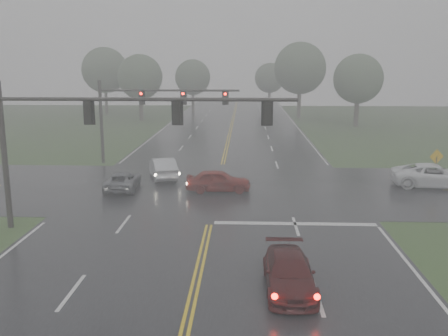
{
  "coord_description": "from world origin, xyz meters",
  "views": [
    {
      "loc": [
        1.83,
        -10.76,
        8.26
      ],
      "look_at": [
        0.7,
        16.0,
        2.65
      ],
      "focal_mm": 40.0,
      "sensor_mm": 36.0,
      "label": 1
    }
  ],
  "objects_px": {
    "sedan_maroon": "(289,289)",
    "car_grey": "(123,189)",
    "sedan_silver": "(163,178)",
    "pickup_white": "(434,187)",
    "signal_gantry_far": "(143,106)",
    "signal_gantry_near": "(93,126)",
    "sedan_red": "(218,191)"
  },
  "relations": [
    {
      "from": "sedan_maroon",
      "to": "car_grey",
      "type": "distance_m",
      "value": 17.69
    },
    {
      "from": "car_grey",
      "to": "sedan_silver",
      "type": "bearing_deg",
      "value": -124.5
    },
    {
      "from": "sedan_maroon",
      "to": "sedan_silver",
      "type": "relative_size",
      "value": 0.96
    },
    {
      "from": "pickup_white",
      "to": "signal_gantry_far",
      "type": "bearing_deg",
      "value": 76.57
    },
    {
      "from": "signal_gantry_near",
      "to": "signal_gantry_far",
      "type": "distance_m",
      "value": 17.14
    },
    {
      "from": "sedan_red",
      "to": "signal_gantry_far",
      "type": "height_order",
      "value": "signal_gantry_far"
    },
    {
      "from": "car_grey",
      "to": "signal_gantry_far",
      "type": "height_order",
      "value": "signal_gantry_far"
    },
    {
      "from": "sedan_silver",
      "to": "signal_gantry_far",
      "type": "bearing_deg",
      "value": -83.51
    },
    {
      "from": "sedan_maroon",
      "to": "signal_gantry_near",
      "type": "xyz_separation_m",
      "value": [
        -9.12,
        6.68,
        5.28
      ]
    },
    {
      "from": "sedan_maroon",
      "to": "pickup_white",
      "type": "relative_size",
      "value": 0.79
    },
    {
      "from": "sedan_red",
      "to": "sedan_silver",
      "type": "bearing_deg",
      "value": 47.54
    },
    {
      "from": "signal_gantry_near",
      "to": "signal_gantry_far",
      "type": "bearing_deg",
      "value": 93.45
    },
    {
      "from": "pickup_white",
      "to": "sedan_maroon",
      "type": "bearing_deg",
      "value": 151.24
    },
    {
      "from": "pickup_white",
      "to": "signal_gantry_near",
      "type": "relative_size",
      "value": 0.38
    },
    {
      "from": "car_grey",
      "to": "sedan_red",
      "type": "bearing_deg",
      "value": 174.68
    },
    {
      "from": "sedan_maroon",
      "to": "car_grey",
      "type": "xyz_separation_m",
      "value": [
        -9.82,
        14.71,
        0.0
      ]
    },
    {
      "from": "sedan_maroon",
      "to": "signal_gantry_near",
      "type": "distance_m",
      "value": 12.47
    },
    {
      "from": "sedan_maroon",
      "to": "sedan_silver",
      "type": "bearing_deg",
      "value": 111.78
    },
    {
      "from": "sedan_silver",
      "to": "signal_gantry_far",
      "type": "height_order",
      "value": "signal_gantry_far"
    },
    {
      "from": "signal_gantry_near",
      "to": "sedan_red",
      "type": "bearing_deg",
      "value": 53.64
    },
    {
      "from": "sedan_maroon",
      "to": "signal_gantry_near",
      "type": "relative_size",
      "value": 0.3
    },
    {
      "from": "signal_gantry_near",
      "to": "sedan_maroon",
      "type": "bearing_deg",
      "value": -36.23
    },
    {
      "from": "sedan_red",
      "to": "sedan_maroon",
      "type": "bearing_deg",
      "value": -168.02
    },
    {
      "from": "signal_gantry_far",
      "to": "sedan_red",
      "type": "bearing_deg",
      "value": -54.14
    },
    {
      "from": "car_grey",
      "to": "pickup_white",
      "type": "bearing_deg",
      "value": -178.68
    },
    {
      "from": "pickup_white",
      "to": "signal_gantry_near",
      "type": "height_order",
      "value": "signal_gantry_near"
    },
    {
      "from": "pickup_white",
      "to": "signal_gantry_near",
      "type": "bearing_deg",
      "value": 121.14
    },
    {
      "from": "sedan_red",
      "to": "pickup_white",
      "type": "bearing_deg",
      "value": -84.08
    },
    {
      "from": "sedan_silver",
      "to": "pickup_white",
      "type": "height_order",
      "value": "pickup_white"
    },
    {
      "from": "car_grey",
      "to": "pickup_white",
      "type": "relative_size",
      "value": 0.76
    },
    {
      "from": "sedan_maroon",
      "to": "signal_gantry_far",
      "type": "distance_m",
      "value": 26.31
    },
    {
      "from": "sedan_maroon",
      "to": "pickup_white",
      "type": "bearing_deg",
      "value": 54.27
    }
  ]
}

